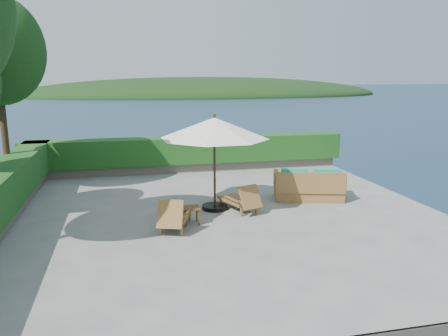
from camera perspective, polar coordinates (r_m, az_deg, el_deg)
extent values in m
plane|color=gray|center=(11.98, -0.55, -5.99)|extent=(12.00, 12.00, 0.00)
cube|color=#5B5248|center=(12.54, -0.54, -12.75)|extent=(12.00, 12.00, 3.00)
plane|color=#152C44|center=(13.22, -0.53, -18.47)|extent=(600.00, 600.00, 0.00)
ellipsoid|color=black|center=(153.75, -2.57, 9.48)|extent=(126.00, 57.60, 12.60)
cube|color=#6B6356|center=(17.27, -4.51, 0.19)|extent=(12.00, 0.60, 0.36)
cube|color=#124212|center=(17.15, -4.54, 2.39)|extent=(12.40, 0.90, 1.00)
cylinder|color=#423019|center=(14.84, -26.87, 5.45)|extent=(0.20, 0.20, 4.68)
cylinder|color=black|center=(12.38, -1.21, -5.12)|extent=(0.93, 0.93, 0.11)
cylinder|color=#362213|center=(12.08, -1.24, 0.51)|extent=(0.08, 0.08, 2.59)
cone|color=white|center=(11.92, -1.26, 5.25)|extent=(3.84, 3.84, 0.57)
sphere|color=#362213|center=(11.88, -1.27, 6.89)|extent=(0.12, 0.12, 0.09)
cube|color=olive|center=(10.54, -8.31, -8.01)|extent=(0.07, 0.07, 0.24)
cube|color=olive|center=(10.43, -5.55, -8.14)|extent=(0.07, 0.07, 0.24)
cube|color=olive|center=(11.54, -7.03, -6.18)|extent=(0.07, 0.07, 0.24)
cube|color=olive|center=(11.45, -4.51, -6.28)|extent=(0.07, 0.07, 0.24)
cube|color=olive|center=(11.02, -6.25, -6.20)|extent=(0.94, 1.31, 0.08)
cube|color=olive|center=(10.31, -7.05, -6.02)|extent=(0.69, 0.55, 0.64)
cube|color=olive|center=(10.88, -8.07, -5.74)|extent=(0.29, 0.75, 0.05)
cube|color=olive|center=(10.75, -4.84, -5.87)|extent=(0.29, 0.75, 0.05)
cube|color=olive|center=(11.74, 2.30, -5.80)|extent=(0.07, 0.07, 0.23)
cube|color=olive|center=(12.01, 4.25, -5.41)|extent=(0.07, 0.07, 0.23)
cube|color=olive|center=(12.59, -0.41, -4.56)|extent=(0.07, 0.07, 0.23)
cube|color=olive|center=(12.84, 1.47, -4.22)|extent=(0.07, 0.07, 0.23)
cube|color=olive|center=(12.32, 1.64, -4.21)|extent=(0.92, 1.27, 0.08)
cube|color=olive|center=(11.73, 3.43, -3.81)|extent=(0.67, 0.54, 0.62)
cube|color=olive|center=(11.98, 0.92, -4.02)|extent=(0.29, 0.72, 0.04)
cube|color=olive|center=(12.31, 3.26, -3.60)|extent=(0.29, 0.72, 0.04)
cube|color=brown|center=(10.99, -4.99, -6.62)|extent=(0.04, 0.04, 0.40)
cube|color=brown|center=(11.04, -3.29, -6.51)|extent=(0.04, 0.04, 0.40)
cube|color=brown|center=(11.30, -5.23, -6.10)|extent=(0.04, 0.04, 0.40)
cube|color=brown|center=(11.35, -3.58, -6.00)|extent=(0.04, 0.04, 0.40)
cube|color=brown|center=(11.10, -4.29, -5.21)|extent=(0.42, 0.42, 0.05)
cube|color=olive|center=(13.59, 10.92, -3.05)|extent=(2.22, 1.53, 0.45)
cube|color=olive|center=(13.04, 11.26, -1.91)|extent=(1.99, 0.70, 0.62)
cube|color=olive|center=(13.41, 6.88, -1.63)|extent=(0.41, 1.01, 0.51)
cube|color=olive|center=(13.68, 14.99, -1.69)|extent=(0.41, 1.01, 0.51)
cube|color=teal|center=(13.51, 8.96, -1.64)|extent=(1.07, 1.02, 0.20)
cube|color=teal|center=(13.64, 12.91, -1.67)|extent=(1.07, 1.02, 0.20)
cube|color=teal|center=(13.05, 9.18, -0.96)|extent=(0.80, 0.37, 0.40)
cube|color=teal|center=(13.18, 13.26, -1.00)|extent=(0.80, 0.37, 0.40)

